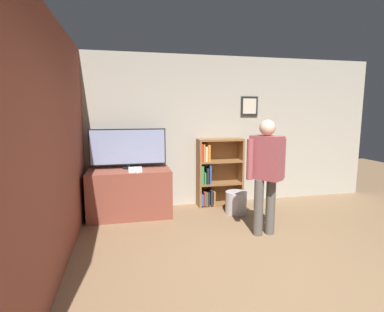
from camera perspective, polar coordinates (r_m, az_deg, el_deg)
The scene contains 10 objects.
ground_plane at distance 3.21m, azimuth 20.36°, elevation -24.29°, with size 14.00×14.00×0.00m, color #846647.
wall_back at distance 5.54m, azimuth 3.58°, elevation 4.73°, with size 6.45×0.09×2.70m.
wall_side_brick at distance 3.84m, azimuth -23.28°, elevation 2.38°, with size 0.06×4.64×2.70m.
tv_ledge at distance 5.06m, azimuth -11.79°, elevation -6.88°, with size 1.33×0.67×0.77m.
television at distance 5.05m, azimuth -12.06°, elevation 1.53°, with size 1.24×0.22×0.66m.
game_console at distance 4.78m, azimuth -10.76°, elevation -2.59°, with size 0.21×0.17×0.07m.
remote_loose at distance 4.73m, azimuth -10.68°, elevation -2.98°, with size 0.09×0.14×0.02m.
bookshelf at distance 5.48m, azimuth 4.45°, elevation -3.37°, with size 0.83×0.28×1.23m.
person at distance 4.21m, azimuth 13.90°, elevation -2.27°, with size 0.56×0.47×1.60m.
waste_bin at distance 5.19m, azimuth 8.38°, elevation -8.73°, with size 0.36×0.36×0.37m.
Camera 1 is at (-1.55, -2.23, 1.71)m, focal length 28.00 mm.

